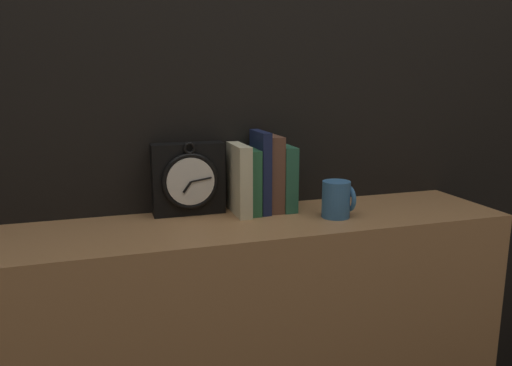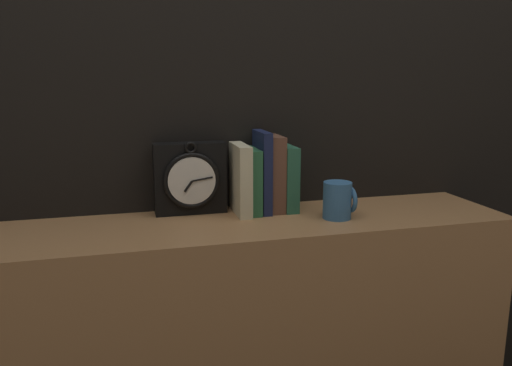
# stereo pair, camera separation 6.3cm
# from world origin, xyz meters

# --- Properties ---
(wall_back) EXTENTS (6.00, 0.05, 2.60)m
(wall_back) POSITION_xyz_m (0.00, 0.19, 1.30)
(wall_back) COLOR black
(wall_back) RESTS_ON ground_plane
(clock) EXTENTS (0.19, 0.07, 0.20)m
(clock) POSITION_xyz_m (-0.15, 0.12, 0.98)
(clock) COLOR black
(clock) RESTS_ON bookshelf
(book_slot0_cream) EXTENTS (0.03, 0.14, 0.19)m
(book_slot0_cream) POSITION_xyz_m (-0.02, 0.08, 0.98)
(book_slot0_cream) COLOR beige
(book_slot0_cream) RESTS_ON bookshelf
(book_slot1_green) EXTENTS (0.03, 0.13, 0.18)m
(book_slot1_green) POSITION_xyz_m (0.01, 0.09, 0.97)
(book_slot1_green) COLOR #29633E
(book_slot1_green) RESTS_ON bookshelf
(book_slot2_navy) EXTENTS (0.02, 0.12, 0.22)m
(book_slot2_navy) POSITION_xyz_m (0.04, 0.09, 1.00)
(book_slot2_navy) COLOR #192247
(book_slot2_navy) RESTS_ON bookshelf
(book_slot3_brown) EXTENTS (0.04, 0.12, 0.21)m
(book_slot3_brown) POSITION_xyz_m (0.07, 0.09, 0.99)
(book_slot3_brown) COLOR brown
(book_slot3_brown) RESTS_ON bookshelf
(book_slot4_green) EXTENTS (0.04, 0.12, 0.18)m
(book_slot4_green) POSITION_xyz_m (0.11, 0.09, 0.98)
(book_slot4_green) COLOR #2A6146
(book_slot4_green) RESTS_ON bookshelf
(mug) EXTENTS (0.08, 0.07, 0.10)m
(mug) POSITION_xyz_m (0.22, -0.03, 0.93)
(mug) COLOR teal
(mug) RESTS_ON bookshelf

